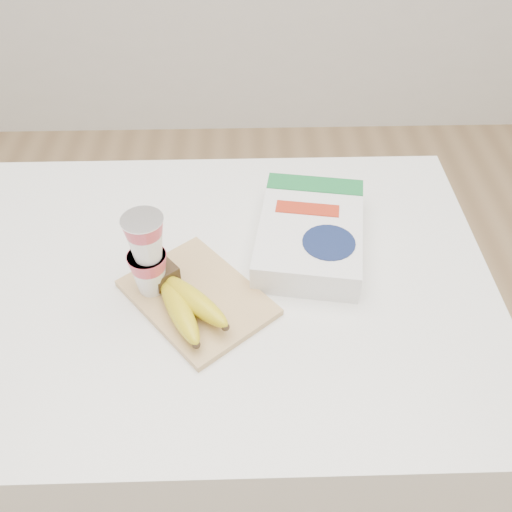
% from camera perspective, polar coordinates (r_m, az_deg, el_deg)
% --- Properties ---
extents(room, '(4.00, 4.00, 4.00)m').
position_cam_1_polar(room, '(0.82, -10.75, 21.23)').
color(room, tan).
rests_on(room, ground).
extents(table, '(1.18, 0.78, 0.88)m').
position_cam_1_polar(table, '(1.43, -5.90, -14.58)').
color(table, white).
rests_on(table, ground).
extents(cutting_board, '(0.31, 0.32, 0.01)m').
position_cam_1_polar(cutting_board, '(1.04, -5.90, -4.14)').
color(cutting_board, tan).
rests_on(cutting_board, table).
extents(bananas, '(0.17, 0.20, 0.06)m').
position_cam_1_polar(bananas, '(0.99, -7.24, -4.54)').
color(bananas, '#382816').
rests_on(bananas, cutting_board).
extents(yogurt_stack, '(0.07, 0.07, 0.17)m').
position_cam_1_polar(yogurt_stack, '(0.99, -10.87, 0.30)').
color(yogurt_stack, white).
rests_on(yogurt_stack, cutting_board).
extents(cereal_box, '(0.24, 0.32, 0.06)m').
position_cam_1_polar(cereal_box, '(1.12, 5.45, 2.30)').
color(cereal_box, white).
rests_on(cereal_box, table).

